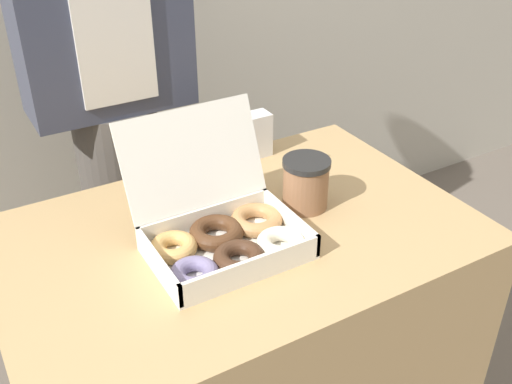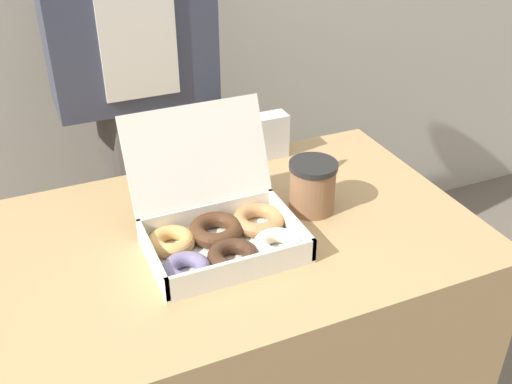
# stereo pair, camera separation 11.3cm
# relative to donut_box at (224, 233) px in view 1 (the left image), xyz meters

# --- Properties ---
(table) EXTENTS (0.95, 0.63, 0.77)m
(table) POSITION_rel_donut_box_xyz_m (0.05, 0.04, -0.42)
(table) COLOR tan
(table) RESTS_ON ground_plane
(donut_box) EXTENTS (0.31, 0.29, 0.24)m
(donut_box) POSITION_rel_donut_box_xyz_m (0.00, 0.00, 0.00)
(donut_box) COLOR white
(donut_box) RESTS_ON table
(coffee_cup) EXTENTS (0.10, 0.10, 0.11)m
(coffee_cup) POSITION_rel_donut_box_xyz_m (0.22, 0.05, 0.02)
(coffee_cup) COLOR #8C6042
(coffee_cup) RESTS_ON table
(napkin_holder) EXTENTS (0.12, 0.05, 0.11)m
(napkin_holder) POSITION_rel_donut_box_xyz_m (0.22, 0.31, 0.02)
(napkin_holder) COLOR silver
(napkin_holder) RESTS_ON table
(person_customer) EXTENTS (0.41, 0.23, 1.65)m
(person_customer) POSITION_rel_donut_box_xyz_m (-0.02, 0.59, 0.12)
(person_customer) COLOR #4C4742
(person_customer) RESTS_ON ground_plane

